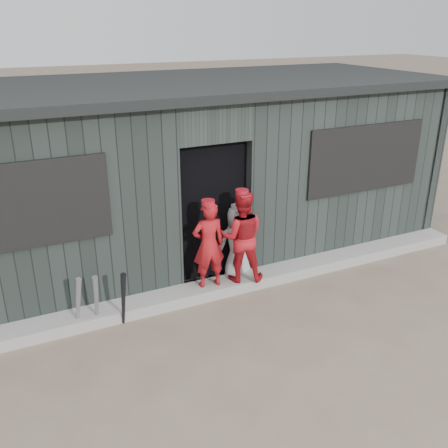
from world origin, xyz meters
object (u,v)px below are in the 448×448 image
dugout (177,169)px  bat_left (78,304)px  player_grey_back (237,243)px  player_red_left (209,245)px  bat_mid (96,301)px  player_red_right (241,236)px  bat_right (123,299)px

dugout → bat_left: bearing=-136.7°
bat_left → dugout: dugout is taller
bat_left → player_grey_back: player_grey_back is taller
player_red_left → player_grey_back: bearing=-149.3°
bat_mid → player_red_right: player_red_right is taller
bat_right → player_red_right: bearing=8.1°
player_grey_back → player_red_right: bearing=75.8°
player_red_left → player_grey_back: player_red_left is taller
bat_left → player_red_left: 1.76m
bat_mid → bat_right: bearing=-21.4°
bat_left → player_red_left: bearing=4.5°
dugout → player_grey_back: bearing=-76.9°
player_red_right → player_grey_back: bearing=-82.5°
dugout → bat_right: bearing=-126.3°
player_red_right → player_grey_back: player_red_right is taller
bat_mid → dugout: size_ratio=0.09×
bat_left → player_red_right: bearing=3.0°
bat_right → player_red_left: size_ratio=0.65×
bat_left → dugout: (1.93, 1.82, 0.91)m
bat_mid → dugout: bearing=46.7°
player_grey_back → bat_mid: bearing=12.4°
bat_mid → player_red_left: bearing=5.5°
bat_mid → bat_right: size_ratio=0.99×
player_grey_back → bat_right: bearing=17.7°
bat_right → player_grey_back: size_ratio=0.70×
bat_mid → player_red_left: 1.56m
bat_left → bat_right: size_ratio=1.02×
bat_left → bat_mid: bat_left is taller
player_red_left → player_red_right: (0.47, -0.02, 0.04)m
bat_right → player_grey_back: (1.76, 0.52, 0.17)m
bat_left → player_grey_back: size_ratio=0.71×
bat_mid → player_grey_back: bearing=11.2°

